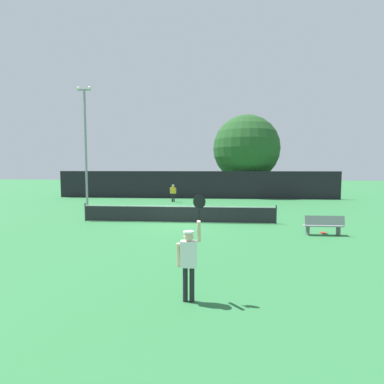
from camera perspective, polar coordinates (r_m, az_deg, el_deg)
ground_plane at (r=18.20m, az=-2.54°, el=-5.57°), size 120.00×120.00×0.00m
tennis_net at (r=18.12m, az=-2.55°, el=-3.97°), size 11.26×0.08×1.07m
perimeter_fence at (r=32.07m, az=0.68°, el=1.34°), size 29.02×0.12×2.80m
player_serving at (r=7.49m, az=-0.54°, el=-11.47°), size 0.68×0.40×2.56m
player_receiving at (r=28.66m, az=-3.49°, el=0.09°), size 0.57×0.23×1.59m
tennis_ball at (r=15.68m, az=1.19°, el=-7.09°), size 0.07×0.07×0.07m
spare_racket at (r=16.56m, az=22.89°, el=-6.87°), size 0.28×0.52×0.04m
courtside_bench at (r=15.93m, az=22.99°, el=-5.64°), size 1.80×0.44×0.95m
light_pole at (r=27.03m, az=-18.95°, el=9.03°), size 1.18×0.28×9.68m
large_tree at (r=35.56m, az=9.94°, el=7.88°), size 7.42×7.42×9.02m
parked_car_near at (r=38.68m, az=3.91°, el=0.96°), size 2.28×4.36×1.69m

